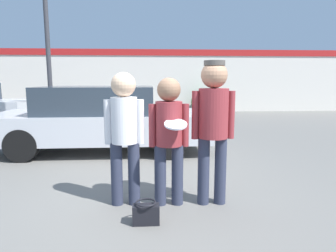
% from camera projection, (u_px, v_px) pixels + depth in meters
% --- Properties ---
extents(ground_plane, '(56.00, 56.00, 0.00)m').
position_uv_depth(ground_plane, '(148.00, 196.00, 4.15)').
color(ground_plane, '#66635E').
extents(storefront_building, '(24.00, 0.22, 3.06)m').
position_uv_depth(storefront_building, '(148.00, 80.00, 14.77)').
color(storefront_building, silver).
rests_on(storefront_building, ground).
extents(person_left, '(0.50, 0.33, 1.69)m').
position_uv_depth(person_left, '(124.00, 128.00, 3.75)').
color(person_left, '#2D3347').
rests_on(person_left, ground).
extents(person_middle_with_frisbee, '(0.50, 0.55, 1.63)m').
position_uv_depth(person_middle_with_frisbee, '(169.00, 131.00, 3.75)').
color(person_middle_with_frisbee, '#2D3347').
rests_on(person_middle_with_frisbee, ground).
extents(person_right, '(0.54, 0.37, 1.83)m').
position_uv_depth(person_right, '(213.00, 118.00, 3.75)').
color(person_right, '#2D3347').
rests_on(person_right, ground).
extents(parked_car_near, '(4.71, 1.94, 1.45)m').
position_uv_depth(parked_car_near, '(101.00, 119.00, 6.74)').
color(parked_car_near, '#B7BABF').
rests_on(parked_car_near, ground).
extents(street_lamp, '(1.35, 0.35, 5.58)m').
position_uv_depth(street_lamp, '(55.00, 7.00, 7.69)').
color(street_lamp, '#38383D').
rests_on(street_lamp, ground).
extents(shrub, '(1.07, 1.07, 1.07)m').
position_uv_depth(shrub, '(202.00, 102.00, 14.39)').
color(shrub, '#2D6B33').
rests_on(shrub, ground).
extents(handbag, '(0.30, 0.23, 0.26)m').
position_uv_depth(handbag, '(146.00, 213.00, 3.35)').
color(handbag, black).
rests_on(handbag, ground).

